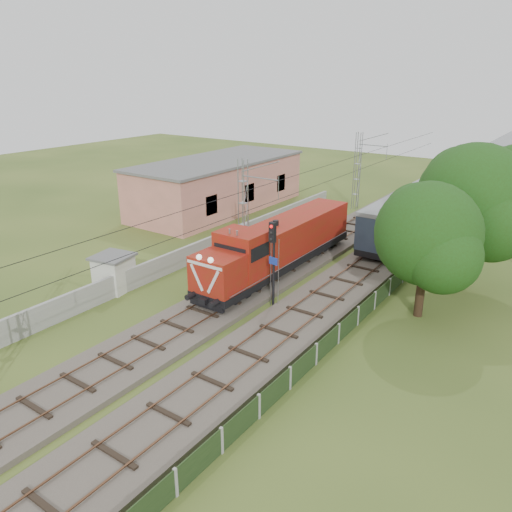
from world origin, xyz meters
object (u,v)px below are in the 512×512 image
Objects in this scene: locomotive at (279,244)px; relay_hut at (114,272)px; coach_rake at (508,148)px; signal_post at (273,249)px.

locomotive is 11.47m from relay_hut.
coach_rake is (5.00, 59.51, 0.26)m from locomotive.
signal_post is (-2.25, -64.56, 1.40)m from coach_rake.
relay_hut is (-10.15, -3.66, -2.61)m from signal_post.
coach_rake is 40.02× the size of relay_hut.
signal_post is 11.10m from relay_hut.
signal_post reaches higher than locomotive.
signal_post is at bearing -61.43° from locomotive.
signal_post reaches higher than relay_hut.
signal_post is (2.75, -5.05, 1.66)m from locomotive.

